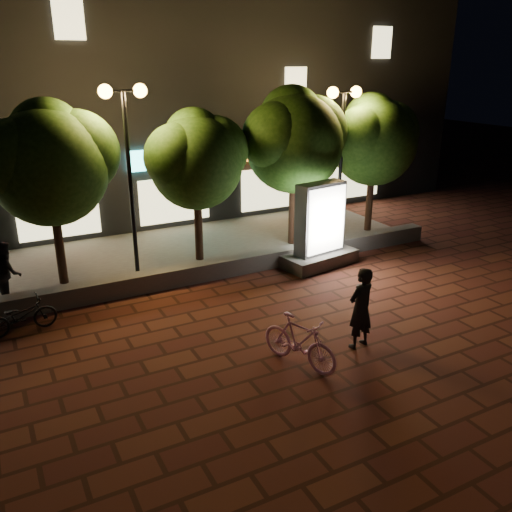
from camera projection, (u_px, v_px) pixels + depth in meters
ground at (271, 342)px, 11.68m from camera, size 80.00×80.00×0.00m
retaining_wall at (202, 271)px, 14.92m from camera, size 16.00×0.45×0.50m
sidewalk at (172, 252)px, 17.07m from camera, size 16.00×5.00×0.08m
building_block at (110, 83)px, 20.76m from camera, size 28.00×8.12×11.30m
tree_left at (50, 159)px, 13.53m from camera, size 3.60×3.00×4.89m
tree_mid at (197, 156)px, 15.36m from camera, size 3.24×2.70×4.50m
tree_right at (295, 137)px, 16.68m from camera, size 3.72×3.10×5.07m
tree_far_right at (374, 137)px, 18.14m from camera, size 3.48×2.90×4.76m
street_lamp_left at (126, 133)px, 13.96m from camera, size 1.26×0.36×5.18m
street_lamp_right at (343, 124)px, 17.06m from camera, size 1.26×0.36×4.98m
ad_kiosk at (319, 232)px, 15.81m from camera, size 2.48×1.51×2.51m
scooter_pink at (299, 341)px, 10.61m from camera, size 1.10×1.85×1.07m
rider at (361, 308)px, 11.20m from camera, size 0.73×0.55×1.81m
scooter_parked at (21, 316)px, 11.95m from camera, size 1.60×0.71×0.81m
pedestrian at (7, 273)px, 13.12m from camera, size 0.70×0.85×1.62m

